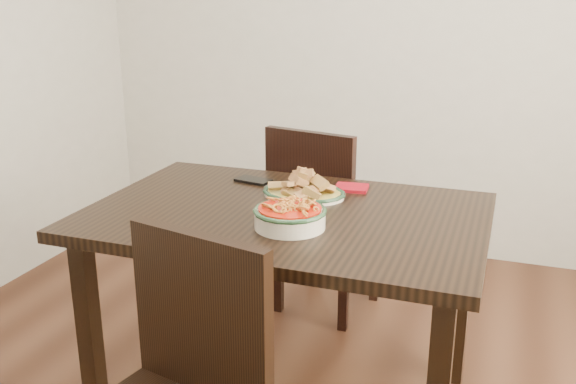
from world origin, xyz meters
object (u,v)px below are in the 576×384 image
(smartphone, at_px, (253,180))
(chair_far, at_px, (320,212))
(fish_plate, at_px, (304,184))
(dining_table, at_px, (286,235))
(noodle_bowl, at_px, (290,214))

(smartphone, bearing_deg, chair_far, 81.62)
(fish_plate, relative_size, smartphone, 2.17)
(dining_table, height_order, smartphone, smartphone)
(chair_far, xyz_separation_m, fish_plate, (0.10, -0.53, 0.30))
(chair_far, xyz_separation_m, smartphone, (-0.15, -0.43, 0.26))
(noodle_bowl, distance_m, smartphone, 0.52)
(chair_far, bearing_deg, fish_plate, 111.89)
(noodle_bowl, bearing_deg, dining_table, 114.31)
(chair_far, height_order, fish_plate, chair_far)
(dining_table, height_order, fish_plate, fish_plate)
(dining_table, xyz_separation_m, fish_plate, (0.01, 0.17, 0.13))
(dining_table, bearing_deg, smartphone, 130.23)
(dining_table, bearing_deg, fish_plate, 87.55)
(fish_plate, xyz_separation_m, smartphone, (-0.24, 0.11, -0.04))
(dining_table, bearing_deg, noodle_bowl, -65.69)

